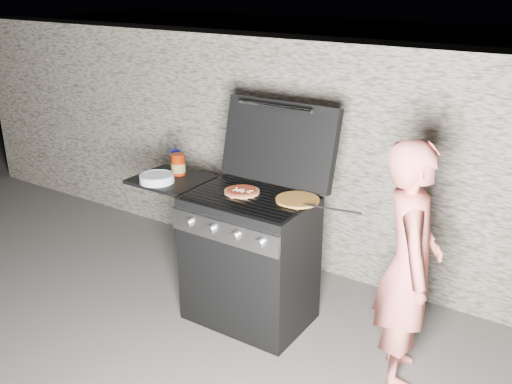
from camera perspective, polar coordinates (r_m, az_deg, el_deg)
The scene contains 10 objects.
ground at distance 4.09m, azimuth -0.60°, elevation -12.36°, with size 50.00×50.00×0.00m, color #524C47.
stone_wall at distance 4.53m, azimuth 6.77°, elevation 3.56°, with size 8.00×0.35×1.80m, color #A29884.
gas_grill at distance 3.99m, azimuth -3.63°, elevation -5.78°, with size 1.34×0.79×0.91m, color black, non-canonical shape.
pizza_topped at distance 3.72m, azimuth -1.42°, elevation 0.10°, with size 0.23×0.23×0.03m, color tan, non-canonical shape.
pizza_plain at distance 3.60m, azimuth 4.17°, elevation -0.78°, with size 0.28×0.28×0.01m, color gold.
sauce_jar at distance 4.10m, azimuth -7.79°, elevation 2.76°, with size 0.10×0.10×0.15m, color #6E1903.
blue_carton at distance 4.26m, azimuth -8.01°, elevation 3.36°, with size 0.06×0.04×0.14m, color #171A92.
plate_stack at distance 3.99m, azimuth -9.88°, elevation 1.36°, with size 0.24×0.24×0.05m, color silver.
person at distance 3.31m, azimuth 15.04°, elevation -7.16°, with size 0.53×0.35×1.46m, color #E77063.
tongs at distance 3.39m, azimuth 7.25°, elevation -1.57°, with size 0.01×0.01×0.48m, color black.
Camera 1 is at (1.90, -2.83, 2.26)m, focal length 40.00 mm.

